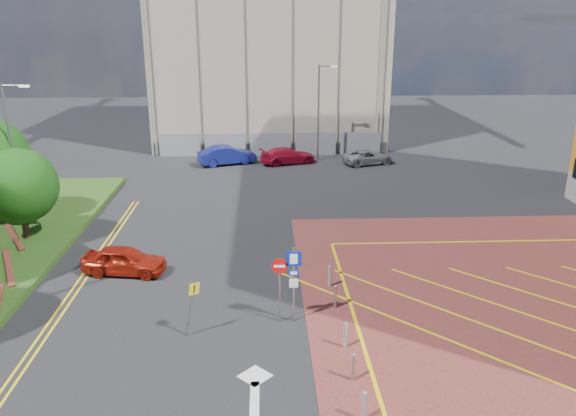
{
  "coord_description": "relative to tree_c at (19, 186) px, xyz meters",
  "views": [
    {
      "loc": [
        -0.58,
        -18.9,
        11.54
      ],
      "look_at": [
        0.38,
        3.21,
        4.07
      ],
      "focal_mm": 35.0,
      "sensor_mm": 36.0,
      "label": 1
    }
  ],
  "objects": [
    {
      "name": "car_silver_back",
      "position": [
        21.59,
        16.48,
        -2.6
      ],
      "size": [
        4.66,
        3.17,
        1.18
      ],
      "primitive_type": "imported",
      "rotation": [
        0.0,
        0.0,
        1.88
      ],
      "color": "#9C9CA3",
      "rests_on": "ground"
    },
    {
      "name": "tree_c",
      "position": [
        0.0,
        0.0,
        0.0
      ],
      "size": [
        4.0,
        4.0,
        4.9
      ],
      "color": "#3D2B1C",
      "rests_on": "grass_bed"
    },
    {
      "name": "warning_sign",
      "position": [
        10.1,
        -9.92,
        -1.76
      ],
      "size": [
        0.64,
        0.39,
        2.25
      ],
      "color": "#9EA0A8",
      "rests_on": "ground"
    },
    {
      "name": "lamp_left_far",
      "position": [
        -0.92,
        2.0,
        1.47
      ],
      "size": [
        1.53,
        0.16,
        8.0
      ],
      "color": "#9EA0A8",
      "rests_on": "grass_bed"
    },
    {
      "name": "bollard_row",
      "position": [
        15.8,
        -11.67,
        -2.72
      ],
      "size": [
        0.14,
        11.14,
        0.9
      ],
      "color": "#9EA0A8",
      "rests_on": "forecourt"
    },
    {
      "name": "ground",
      "position": [
        13.5,
        -10.0,
        -3.19
      ],
      "size": [
        140.0,
        140.0,
        0.0
      ],
      "primitive_type": "plane",
      "color": "black",
      "rests_on": "ground"
    },
    {
      "name": "car_red_left",
      "position": [
        6.21,
        -4.15,
        -2.52
      ],
      "size": [
        4.12,
        2.16,
        1.34
      ],
      "primitive_type": "imported",
      "rotation": [
        0.0,
        0.0,
        1.42
      ],
      "color": "#9F1B0D",
      "rests_on": "ground"
    },
    {
      "name": "construction_building",
      "position": [
        13.5,
        30.0,
        7.81
      ],
      "size": [
        21.2,
        19.2,
        22.0
      ],
      "primitive_type": "cube",
      "color": "#B1A691",
      "rests_on": "ground"
    },
    {
      "name": "lamp_back",
      "position": [
        17.58,
        18.0,
        1.17
      ],
      "size": [
        1.53,
        0.16,
        8.0
      ],
      "color": "#9EA0A8",
      "rests_on": "ground"
    },
    {
      "name": "car_red_back",
      "position": [
        14.9,
        16.95,
        -2.52
      ],
      "size": [
        4.97,
        3.14,
        1.34
      ],
      "primitive_type": "imported",
      "rotation": [
        0.0,
        0.0,
        1.86
      ],
      "color": "#A40E27",
      "rests_on": "ground"
    },
    {
      "name": "sign_cluster",
      "position": [
        13.8,
        -9.02,
        -1.24
      ],
      "size": [
        1.17,
        0.12,
        3.2
      ],
      "color": "#9EA0A8",
      "rests_on": "ground"
    },
    {
      "name": "car_blue_back",
      "position": [
        9.81,
        16.88,
        -2.41
      ],
      "size": [
        5.02,
        3.17,
        1.56
      ],
      "primitive_type": "imported",
      "rotation": [
        0.0,
        0.0,
        1.92
      ],
      "color": "navy",
      "rests_on": "ground"
    },
    {
      "name": "construction_fence",
      "position": [
        14.5,
        20.0,
        -2.19
      ],
      "size": [
        21.6,
        0.06,
        2.0
      ],
      "primitive_type": "cube",
      "color": "gray",
      "rests_on": "ground"
    }
  ]
}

